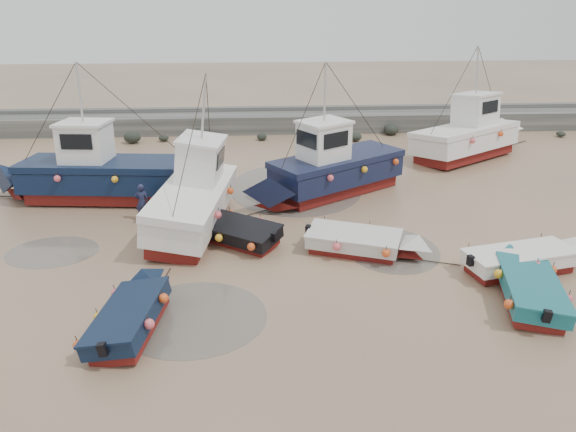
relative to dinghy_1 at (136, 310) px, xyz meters
name	(u,v)px	position (x,y,z in m)	size (l,w,h in m)	color
ground	(300,291)	(4.96, 1.77, -0.55)	(120.00, 120.00, 0.00)	#A5815F
seawall	(275,122)	(5.01, 23.76, 0.08)	(60.00, 4.92, 1.50)	slate
puddle_a	(193,317)	(1.60, 0.38, -0.55)	(4.48, 4.48, 0.01)	#5F584E
puddle_b	(392,249)	(8.71, 4.68, -0.55)	(3.54, 3.54, 0.01)	#5F584E
puddle_c	(52,252)	(-4.15, 5.25, -0.55)	(3.41, 3.41, 0.01)	#5F584E
puddle_d	(295,187)	(5.53, 11.98, -0.55)	(6.56, 6.56, 0.01)	#5F584E
dinghy_1	(136,310)	(0.00, 0.00, 0.00)	(2.32, 5.78, 1.43)	maroon
dinghy_2	(527,283)	(12.13, 0.89, 0.00)	(2.81, 5.90, 1.43)	maroon
dinghy_3	(529,257)	(13.05, 2.70, -0.01)	(6.13, 2.49, 1.43)	maroon
dinghy_4	(226,227)	(2.39, 5.98, -0.01)	(5.38, 4.13, 1.43)	maroon
dinghy_5	(364,240)	(7.53, 4.40, 0.00)	(5.54, 3.03, 1.43)	maroon
cabin_boat_0	(98,173)	(-3.68, 10.93, 0.75)	(11.46, 3.99, 6.22)	maroon
cabin_boat_1	(193,194)	(0.97, 7.67, 0.79)	(3.60, 10.06, 6.22)	maroon
cabin_boat_2	(328,168)	(6.97, 10.80, 0.80)	(8.85, 6.38, 6.22)	maroon
cabin_boat_3	(473,134)	(16.19, 16.79, 0.80)	(8.88, 6.60, 6.22)	maroon
person	(144,220)	(-1.25, 8.23, -0.55)	(0.59, 0.39, 1.62)	#1B1F3B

